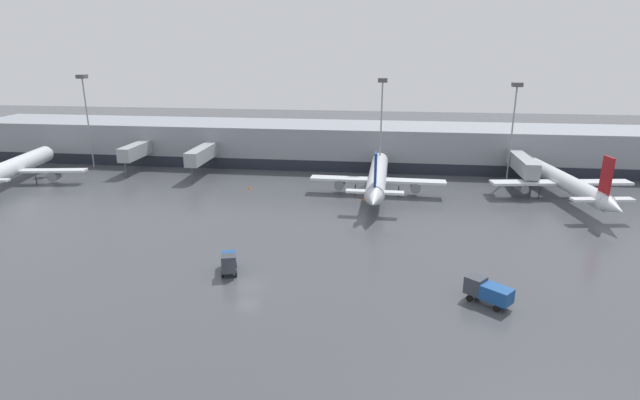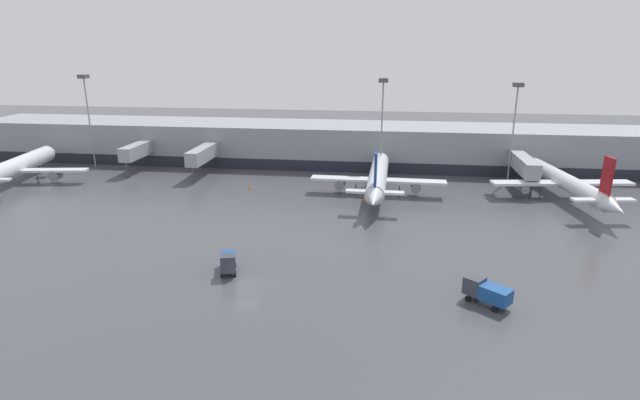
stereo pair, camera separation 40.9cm
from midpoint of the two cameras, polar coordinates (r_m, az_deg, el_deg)
The scene contains 12 objects.
ground_plane at distance 57.77m, azimuth -8.20°, elevation -9.63°, with size 320.00×320.00×0.00m, color #424449.
terminal_building at distance 114.28m, azimuth 0.03°, elevation 6.41°, with size 160.00×30.64×9.00m.
parked_jet_0 at distance 90.32m, azimuth 6.76°, elevation 2.61°, with size 24.31×33.86×10.09m.
parked_jet_1 at distance 97.83m, azimuth 26.07°, elevation 2.05°, with size 24.86×36.91×10.20m.
parked_jet_2 at distance 114.07m, azimuth -31.48°, elevation 3.17°, with size 27.84×33.73×9.87m.
service_truck_0 at distance 55.59m, azimuth 18.70°, elevation -9.82°, with size 4.94×4.50×2.58m.
service_truck_1 at distance 60.56m, azimuth -10.29°, elevation -6.91°, with size 2.81×4.47×2.69m.
traffic_cone_0 at distance 95.00m, azimuth -7.89°, elevation 1.45°, with size 0.50×0.50×0.74m.
traffic_cone_1 at distance 87.82m, azimuth 5.18°, elevation 0.19°, with size 0.50×0.50×0.62m.
apron_light_mast_0 at distance 103.66m, azimuth 21.61°, elevation 10.06°, with size 1.80×1.80×19.30m.
apron_light_mast_1 at distance 120.52m, azimuth -25.09°, elevation 10.75°, with size 1.80×1.80×20.07m.
apron_light_mast_3 at distance 99.12m, azimuth 7.30°, elevation 11.11°, with size 1.80×1.80×20.01m.
Camera 2 is at (15.02, -49.43, 25.92)m, focal length 28.00 mm.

